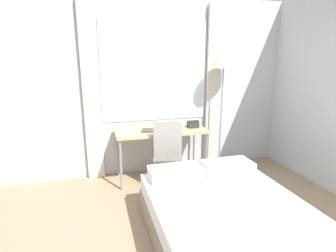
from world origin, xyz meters
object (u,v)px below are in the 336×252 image
desk (161,134)px  book (151,130)px  bed (235,231)px  telephone (193,124)px  desk_chair (167,150)px  standing_lamp (223,67)px

desk → book: bearing=-163.6°
bed → telephone: (0.24, 1.78, 0.58)m
desk_chair → book: size_ratio=3.22×
desk → standing_lamp: standing_lamp is taller
standing_lamp → book: size_ratio=6.25×
bed → desk: bearing=98.3°
standing_lamp → telephone: bearing=-173.9°
standing_lamp → book: bearing=-175.2°
telephone → book: 0.67m
desk → desk_chair: 0.33m
book → standing_lamp: bearing=4.8°
desk_chair → telephone: size_ratio=5.45×
desk_chair → bed: size_ratio=0.47×
telephone → book: telephone is taller
desk → telephone: size_ratio=7.41×
desk → book: 0.18m
book → desk_chair: bearing=-53.6°
desk_chair → standing_lamp: size_ratio=0.52×
standing_lamp → desk_chair: bearing=-161.1°
bed → standing_lamp: bearing=68.1°
desk_chair → bed: bearing=-70.2°
desk → bed: size_ratio=0.64×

